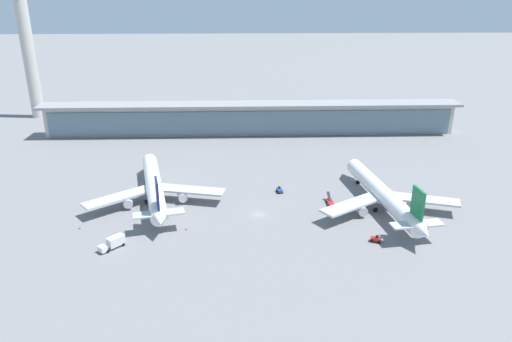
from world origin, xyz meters
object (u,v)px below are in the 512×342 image
Objects in this scene: service_truck_by_tail_white at (113,242)px; service_truck_under_wing_blue at (280,190)px; control_tower at (25,33)px; safety_cone_alpha at (79,228)px; airliner_left_stand at (154,187)px; airliner_centre_stand at (383,195)px; safety_cone_bravo at (186,229)px; service_truck_mid_apron_red at (376,239)px; service_truck_near_nose_red at (330,202)px.

service_truck_under_wing_blue is at bearing 36.78° from service_truck_by_tail_white.
control_tower is 150.30m from safety_cone_alpha.
airliner_left_stand reaches higher than service_truck_by_tail_white.
airliner_centre_stand reaches higher than safety_cone_bravo.
service_truck_mid_apron_red is 71.69m from service_truck_by_tail_white.
airliner_centre_stand is 8.59× the size of service_truck_by_tail_white.
safety_cone_alpha is at bearing -135.17° from airliner_left_stand.
airliner_left_stand reaches higher than service_truck_mid_apron_red.
service_truck_near_nose_red is at bearing 165.65° from airliner_centre_stand.
safety_cone_alpha is (-92.00, -10.17, -4.63)m from airliner_centre_stand.
airliner_left_stand reaches higher than service_truck_near_nose_red.
control_tower is (-121.80, 105.99, 42.60)m from service_truck_under_wing_blue.
airliner_centre_stand is 8.64× the size of service_truck_near_nose_red.
service_truck_near_nose_red reaches higher than service_truck_under_wing_blue.
control_tower is at bearing 135.97° from service_truck_mid_apron_red.
safety_cone_alpha is (-84.41, 10.60, -0.56)m from service_truck_mid_apron_red.
service_truck_mid_apron_red is 53.90m from safety_cone_bravo.
service_truck_near_nose_red is at bearing -40.17° from control_tower.
airliner_centre_stand is 198.52m from control_tower.
control_tower reaches higher than service_truck_under_wing_blue.
control_tower reaches higher than airliner_centre_stand.
airliner_centre_stand is 17.91× the size of service_truck_mid_apron_red.
service_truck_near_nose_red is at bearing 10.59° from safety_cone_alpha.
safety_cone_bravo is at bearing 27.59° from service_truck_by_tail_white.
airliner_left_stand is 17.76× the size of service_truck_mid_apron_red.
airliner_centre_stand reaches higher than service_truck_under_wing_blue.
service_truck_under_wing_blue is at bearing 7.41° from airliner_left_stand.
airliner_left_stand is at bearing 44.83° from safety_cone_alpha.
service_truck_under_wing_blue is 65.17m from safety_cone_alpha.
airliner_left_stand is at bearing 155.75° from service_truck_mid_apron_red.
safety_cone_bravo is at bearing -3.24° from safety_cone_alpha.
airliner_centre_stand reaches higher than service_truck_near_nose_red.
safety_cone_alpha is at bearing 138.06° from service_truck_by_tail_white.
airliner_centre_stand reaches higher than safety_cone_alpha.
control_tower is 114.31× the size of safety_cone_bravo.
service_truck_mid_apron_red is at bearing -7.16° from safety_cone_alpha.
airliner_left_stand is 8.57× the size of service_truck_near_nose_red.
service_truck_under_wing_blue is 39.16m from safety_cone_bravo.
service_truck_by_tail_white is (-47.75, -35.70, 0.82)m from service_truck_under_wing_blue.
safety_cone_bravo is (-29.25, -26.03, -0.56)m from service_truck_under_wing_blue.
service_truck_near_nose_red is at bearing -32.69° from service_truck_under_wing_blue.
safety_cone_bravo is at bearing -138.33° from service_truck_under_wing_blue.
airliner_centre_stand is 84.28× the size of safety_cone_bravo.
service_truck_under_wing_blue reaches higher than safety_cone_alpha.
service_truck_under_wing_blue is at bearing -41.03° from control_tower.
service_truck_under_wing_blue is 4.53× the size of safety_cone_alpha.
control_tower is (-137.43, 116.02, 42.67)m from service_truck_near_nose_red.
airliner_centre_stand is 82.23m from service_truck_by_tail_white.
airliner_left_stand is 0.73× the size of control_tower.
service_truck_by_tail_white is 20.93m from safety_cone_bravo.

